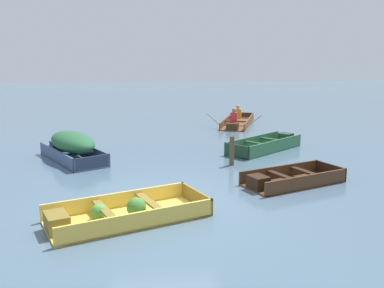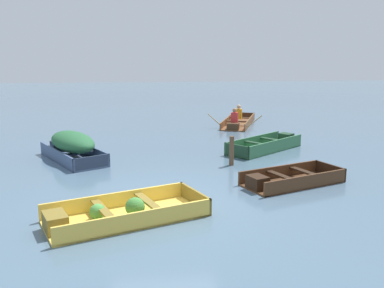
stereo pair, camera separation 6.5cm
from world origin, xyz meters
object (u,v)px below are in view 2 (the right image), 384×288
object	(u,v)px
skiff_green_near_moored	(267,145)
skiff_slate_blue_far_moored	(72,144)
rowboat_wooden_brown_with_crew	(238,122)
skiff_dark_varnish_mid_moored	(289,180)
mooring_post	(232,151)
dinghy_yellow_foreground	(120,213)

from	to	relation	value
skiff_green_near_moored	skiff_slate_blue_far_moored	xyz separation A→B (m)	(-6.00, -0.60, 0.32)
rowboat_wooden_brown_with_crew	skiff_dark_varnish_mid_moored	bearing A→B (deg)	-95.04
skiff_dark_varnish_mid_moored	mooring_post	distance (m)	2.18
skiff_green_near_moored	skiff_dark_varnish_mid_moored	bearing A→B (deg)	-98.86
dinghy_yellow_foreground	rowboat_wooden_brown_with_crew	xyz separation A→B (m)	(4.63, 10.41, 0.03)
dinghy_yellow_foreground	skiff_dark_varnish_mid_moored	bearing A→B (deg)	24.59
skiff_dark_varnish_mid_moored	skiff_slate_blue_far_moored	bearing A→B (deg)	150.15
dinghy_yellow_foreground	skiff_green_near_moored	world-z (taller)	dinghy_yellow_foreground
rowboat_wooden_brown_with_crew	mooring_post	size ratio (longest dim) A/B	4.53
dinghy_yellow_foreground	rowboat_wooden_brown_with_crew	bearing A→B (deg)	66.05
dinghy_yellow_foreground	mooring_post	xyz separation A→B (m)	(2.90, 3.71, 0.28)
dinghy_yellow_foreground	rowboat_wooden_brown_with_crew	size ratio (longest dim) A/B	0.86
skiff_green_near_moored	skiff_dark_varnish_mid_moored	size ratio (longest dim) A/B	1.07
skiff_green_near_moored	dinghy_yellow_foreground	bearing A→B (deg)	-129.01
dinghy_yellow_foreground	mooring_post	world-z (taller)	mooring_post
rowboat_wooden_brown_with_crew	mooring_post	distance (m)	6.93
rowboat_wooden_brown_with_crew	skiff_slate_blue_far_moored	bearing A→B (deg)	-138.19
mooring_post	rowboat_wooden_brown_with_crew	bearing A→B (deg)	75.56
mooring_post	skiff_green_near_moored	bearing A→B (deg)	49.02
skiff_slate_blue_far_moored	mooring_post	bearing A→B (deg)	-14.76
skiff_green_near_moored	mooring_post	size ratio (longest dim) A/B	3.45
mooring_post	skiff_slate_blue_far_moored	bearing A→B (deg)	165.24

